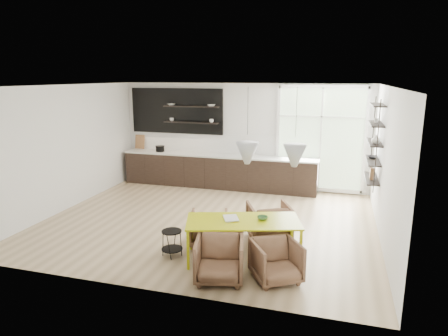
% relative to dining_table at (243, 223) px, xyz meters
% --- Properties ---
extents(room, '(7.02, 6.01, 2.91)m').
position_rel_dining_table_xyz_m(room, '(-0.56, 2.69, 0.81)').
color(room, tan).
rests_on(room, ground).
extents(kitchen_run, '(5.54, 0.69, 2.75)m').
position_rel_dining_table_xyz_m(kitchen_run, '(-1.84, 4.28, -0.06)').
color(kitchen_run, black).
rests_on(kitchen_run, ground).
extents(right_shelving, '(0.26, 1.22, 1.90)m').
position_rel_dining_table_xyz_m(right_shelving, '(2.22, 2.77, 1.00)').
color(right_shelving, black).
rests_on(right_shelving, ground).
extents(dining_table, '(2.09, 1.39, 0.70)m').
position_rel_dining_table_xyz_m(dining_table, '(0.00, 0.00, 0.00)').
color(dining_table, '#BAC109').
rests_on(dining_table, ground).
extents(armchair_back_left, '(0.82, 0.83, 0.63)m').
position_rel_dining_table_xyz_m(armchair_back_left, '(-0.76, 0.42, -0.34)').
color(armchair_back_left, brown).
rests_on(armchair_back_left, ground).
extents(armchair_back_right, '(1.02, 1.03, 0.72)m').
position_rel_dining_table_xyz_m(armchair_back_right, '(0.28, 0.95, -0.29)').
color(armchair_back_right, brown).
rests_on(armchair_back_right, ground).
extents(armchair_front_left, '(0.88, 0.90, 0.68)m').
position_rel_dining_table_xyz_m(armchair_front_left, '(-0.18, -0.82, -0.31)').
color(armchair_front_left, brown).
rests_on(armchair_front_left, ground).
extents(armchair_front_right, '(0.95, 0.95, 0.64)m').
position_rel_dining_table_xyz_m(armchair_front_right, '(0.67, -0.59, -0.33)').
color(armchair_front_right, brown).
rests_on(armchair_front_right, ground).
extents(wire_stool, '(0.37, 0.37, 0.47)m').
position_rel_dining_table_xyz_m(wire_stool, '(-1.22, -0.25, -0.35)').
color(wire_stool, black).
rests_on(wire_stool, ground).
extents(table_book, '(0.35, 0.39, 0.03)m').
position_rel_dining_table_xyz_m(table_book, '(-0.33, -0.05, 0.06)').
color(table_book, white).
rests_on(table_book, dining_table).
extents(table_bowl, '(0.18, 0.18, 0.06)m').
position_rel_dining_table_xyz_m(table_bowl, '(0.31, 0.13, 0.08)').
color(table_bowl, '#407240').
rests_on(table_bowl, dining_table).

